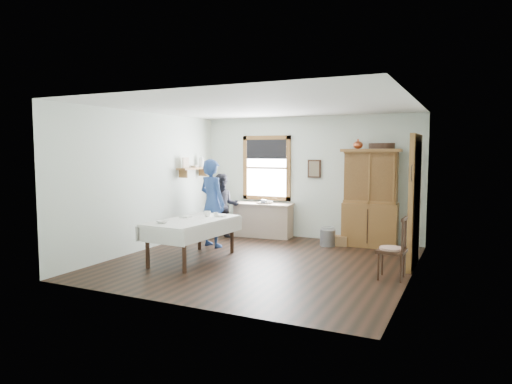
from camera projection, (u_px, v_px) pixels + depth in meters
room at (261, 185)px, 7.89m from camera, size 5.01×5.01×2.70m
window at (267, 164)px, 10.51m from camera, size 1.18×0.07×1.48m
doorway at (416, 198)px, 7.62m from camera, size 0.09×1.14×2.22m
wall_shelf at (194, 167)px, 10.26m from camera, size 0.24×1.00×0.44m
framed_picture at (314, 169)px, 10.02m from camera, size 0.30×0.04×0.40m
rug_beater at (412, 165)px, 7.08m from camera, size 0.01×0.27×0.27m
work_counter at (263, 220)px, 10.33m from camera, size 1.37×0.60×0.76m
china_hutch at (370, 198)px, 9.25m from camera, size 1.19×0.62×1.98m
dining_table at (193, 240)px, 8.11m from camera, size 1.08×1.89×0.73m
spindle_chair at (392, 248)px, 6.90m from camera, size 0.47×0.47×0.96m
pail at (328, 238)px, 9.34m from camera, size 0.32×0.32×0.34m
wicker_basket at (339, 241)px, 9.38m from camera, size 0.38×0.30×0.20m
woman_blue at (212, 206)px, 9.22m from camera, size 0.69×0.56×1.65m
figure_dark at (223, 208)px, 10.14m from camera, size 0.82×0.77×1.33m
table_cup_a at (207, 214)px, 8.43m from camera, size 0.17×0.17×0.10m
table_cup_b at (216, 215)px, 8.37m from camera, size 0.12×0.12×0.09m
table_bowl at (162, 222)px, 7.66m from camera, size 0.22×0.22×0.05m
counter_book at (258, 203)px, 10.33m from camera, size 0.20×0.26×0.02m
counter_bowl at (269, 202)px, 10.24m from camera, size 0.22×0.22×0.06m
shelf_bowl at (195, 166)px, 10.27m from camera, size 0.22×0.22×0.05m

